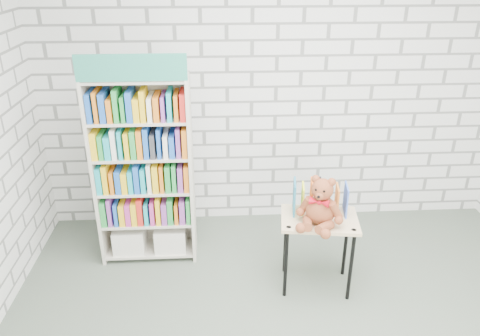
{
  "coord_description": "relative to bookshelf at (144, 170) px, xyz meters",
  "views": [
    {
      "loc": [
        -0.59,
        -2.32,
        2.55
      ],
      "look_at": [
        -0.4,
        0.95,
        1.04
      ],
      "focal_mm": 35.0,
      "sensor_mm": 36.0,
      "label": 1
    }
  ],
  "objects": [
    {
      "name": "room_shell",
      "position": [
        1.21,
        -1.36,
        0.93
      ],
      "size": [
        4.52,
        4.02,
        2.81
      ],
      "color": "silver",
      "rests_on": "ground"
    },
    {
      "name": "bookshelf",
      "position": [
        0.0,
        0.0,
        0.0
      ],
      "size": [
        0.84,
        0.33,
        1.88
      ],
      "color": "beige",
      "rests_on": "ground"
    },
    {
      "name": "display_table",
      "position": [
        1.43,
        -0.53,
        -0.3
      ],
      "size": [
        0.65,
        0.5,
        0.65
      ],
      "color": "#D7B381",
      "rests_on": "ground"
    },
    {
      "name": "table_books",
      "position": [
        1.44,
        -0.44,
        -0.08
      ],
      "size": [
        0.44,
        0.24,
        0.25
      ],
      "color": "teal",
      "rests_on": "display_table"
    },
    {
      "name": "teddy_bear",
      "position": [
        1.4,
        -0.63,
        -0.05
      ],
      "size": [
        0.38,
        0.36,
        0.4
      ],
      "color": "brown",
      "rests_on": "display_table"
    }
  ]
}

